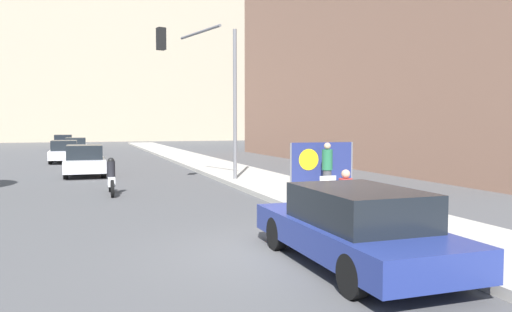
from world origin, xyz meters
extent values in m
plane|color=#4F4F51|center=(0.00, 0.00, 0.00)|extent=(160.00, 160.00, 0.00)
cube|color=#B7B2A8|center=(3.44, 15.00, 0.09)|extent=(3.23, 90.00, 0.18)
cube|color=tan|center=(-2.00, 76.55, 15.40)|extent=(52.00, 12.00, 30.81)
cube|color=#936B56|center=(15.54, 19.96, 7.41)|extent=(10.00, 32.00, 14.83)
cylinder|color=#474C56|center=(2.21, 2.05, 0.39)|extent=(0.03, 0.03, 0.42)
cylinder|color=#474C56|center=(2.58, 2.05, 0.39)|extent=(0.03, 0.03, 0.42)
cylinder|color=#474C56|center=(2.21, 2.42, 0.39)|extent=(0.03, 0.03, 0.42)
cylinder|color=#474C56|center=(2.58, 2.42, 0.39)|extent=(0.03, 0.03, 0.42)
cube|color=navy|center=(2.40, 2.23, 0.61)|extent=(0.40, 0.40, 0.02)
cube|color=navy|center=(2.40, 2.42, 0.81)|extent=(0.40, 0.02, 0.38)
cylinder|color=#424247|center=(2.40, 2.07, 0.71)|extent=(0.18, 0.42, 0.18)
cylinder|color=#424247|center=(2.40, 1.86, 0.39)|extent=(0.16, 0.16, 0.42)
cube|color=black|center=(2.40, 1.80, 0.23)|extent=(0.20, 0.28, 0.10)
cylinder|color=#B23333|center=(2.40, 2.26, 0.88)|extent=(0.34, 0.34, 0.52)
sphere|color=tan|center=(2.40, 2.26, 1.25)|extent=(0.22, 0.22, 0.22)
cylinder|color=#B23333|center=(2.07, 2.18, 0.96)|extent=(0.45, 0.09, 0.09)
cube|color=white|center=(1.87, 2.18, 1.02)|extent=(0.43, 0.02, 0.41)
cube|color=#AD1414|center=(1.87, 2.17, 1.02)|extent=(0.33, 0.01, 0.10)
cylinder|color=#424247|center=(3.71, 5.80, 0.59)|extent=(0.28, 0.28, 0.84)
cylinder|color=#236642|center=(3.71, 5.80, 1.34)|extent=(0.34, 0.34, 0.66)
sphere|color=tan|center=(3.71, 5.80, 1.78)|extent=(0.22, 0.22, 0.22)
cylinder|color=slate|center=(2.68, 6.38, 1.03)|extent=(0.06, 0.06, 1.71)
cylinder|color=slate|center=(4.93, 6.38, 1.03)|extent=(0.06, 0.06, 1.71)
cube|color=navy|center=(3.80, 6.38, 1.08)|extent=(2.25, 0.02, 1.61)
cylinder|color=yellow|center=(3.31, 6.36, 1.32)|extent=(0.71, 0.01, 0.71)
cylinder|color=slate|center=(2.38, 11.74, 3.33)|extent=(0.16, 0.16, 6.31)
cylinder|color=slate|center=(0.78, 11.31, 6.18)|extent=(0.96, 3.23, 0.11)
cube|color=black|center=(-0.82, 10.88, 5.76)|extent=(0.37, 0.37, 0.84)
sphere|color=green|center=(-0.82, 10.88, 5.48)|extent=(0.18, 0.18, 0.18)
cube|color=navy|center=(0.71, -1.03, 0.52)|extent=(1.90, 4.74, 0.50)
cube|color=black|center=(0.71, -1.22, 1.07)|extent=(1.63, 2.47, 0.61)
cylinder|color=black|center=(-0.13, 0.44, 0.32)|extent=(0.22, 0.64, 0.64)
cylinder|color=black|center=(1.55, 0.44, 0.32)|extent=(0.22, 0.64, 0.64)
cylinder|color=black|center=(-0.13, -2.50, 0.32)|extent=(0.22, 0.64, 0.64)
cylinder|color=black|center=(1.55, -2.50, 0.32)|extent=(0.22, 0.64, 0.64)
cube|color=silver|center=(-3.70, 16.90, 0.56)|extent=(1.87, 4.13, 0.57)
cube|color=black|center=(-3.70, 16.73, 1.18)|extent=(1.60, 2.15, 0.66)
cylinder|color=black|center=(-4.52, 18.18, 0.32)|extent=(0.22, 0.64, 0.64)
cylinder|color=black|center=(-2.87, 18.18, 0.32)|extent=(0.22, 0.64, 0.64)
cylinder|color=black|center=(-4.52, 15.61, 0.32)|extent=(0.22, 0.64, 0.64)
cylinder|color=black|center=(-2.87, 15.61, 0.32)|extent=(0.22, 0.64, 0.64)
cube|color=silver|center=(-4.95, 26.68, 0.55)|extent=(1.82, 4.36, 0.55)
cube|color=black|center=(-4.95, 26.50, 1.15)|extent=(1.57, 2.27, 0.65)
cylinder|color=black|center=(-5.76, 28.03, 0.32)|extent=(0.22, 0.64, 0.64)
cylinder|color=black|center=(-4.15, 28.03, 0.32)|extent=(0.22, 0.64, 0.64)
cylinder|color=black|center=(-5.76, 25.32, 0.32)|extent=(0.22, 0.64, 0.64)
cylinder|color=black|center=(-4.15, 25.32, 0.32)|extent=(0.22, 0.64, 0.64)
cube|color=white|center=(-4.41, 36.81, 0.53)|extent=(1.88, 4.66, 0.52)
cube|color=black|center=(-4.41, 36.62, 1.11)|extent=(1.61, 2.43, 0.62)
cylinder|color=black|center=(-5.24, 38.26, 0.32)|extent=(0.22, 0.64, 0.64)
cylinder|color=black|center=(-3.58, 38.26, 0.32)|extent=(0.22, 0.64, 0.64)
cylinder|color=black|center=(-5.24, 35.36, 0.32)|extent=(0.22, 0.64, 0.64)
cylinder|color=black|center=(-3.58, 35.36, 0.32)|extent=(0.22, 0.64, 0.64)
cube|color=navy|center=(-5.71, 45.21, 0.57)|extent=(1.88, 4.17, 0.59)
cube|color=black|center=(-5.71, 45.04, 1.20)|extent=(1.61, 2.17, 0.68)
cylinder|color=black|center=(-6.54, 46.50, 0.32)|extent=(0.22, 0.64, 0.64)
cylinder|color=black|center=(-4.88, 46.50, 0.32)|extent=(0.22, 0.64, 0.64)
cylinder|color=black|center=(-6.54, 43.91, 0.32)|extent=(0.22, 0.64, 0.64)
cylinder|color=black|center=(-4.88, 43.91, 0.32)|extent=(0.22, 0.64, 0.64)
cube|color=silver|center=(-2.81, 9.66, 0.48)|extent=(0.24, 0.90, 0.32)
cylinder|color=black|center=(-2.81, 9.61, 0.87)|extent=(0.28, 0.28, 0.63)
sphere|color=black|center=(-2.81, 9.61, 1.20)|extent=(0.24, 0.24, 0.24)
cylinder|color=black|center=(-2.81, 10.42, 0.30)|extent=(0.10, 0.60, 0.60)
cylinder|color=black|center=(-2.81, 8.91, 0.30)|extent=(0.10, 0.60, 0.60)
camera|label=1|loc=(-3.67, -8.58, 2.43)|focal=35.00mm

